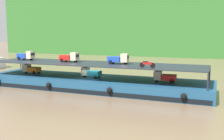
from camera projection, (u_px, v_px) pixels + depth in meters
The scene contains 11 objects.
ground_plane at pixel (92, 88), 36.53m from camera, with size 400.00×400.00×0.00m, color #7F664C.
hillside_far_bank at pixel (175, 0), 99.74m from camera, with size 132.02×35.93×36.37m.
cargo_barge at pixel (92, 83), 36.41m from camera, with size 32.06×8.29×1.50m.
cargo_rack at pixel (92, 64), 36.08m from camera, with size 30.46×6.96×2.00m.
mini_truck_lower_stern at pixel (31, 69), 40.21m from camera, with size 2.74×1.20×1.38m.
mini_truck_lower_aft at pixel (91, 73), 36.28m from camera, with size 2.77×1.24×1.38m.
mini_truck_lower_mid at pixel (165, 77), 32.64m from camera, with size 2.77×1.25×1.38m.
mini_truck_upper_stern at pixel (26, 56), 40.45m from camera, with size 2.79×1.28×1.38m.
mini_truck_upper_mid at pixel (70, 57), 37.51m from camera, with size 2.77×1.26×1.38m.
mini_truck_upper_fore at pixel (119, 59), 34.95m from camera, with size 2.79×1.28×1.38m.
motorcycle_upper_port at pixel (147, 64), 31.05m from camera, with size 1.90×0.55×0.87m.
Camera 1 is at (15.88, -32.30, 7.32)m, focal length 42.27 mm.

